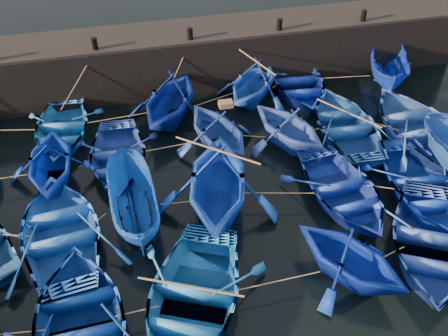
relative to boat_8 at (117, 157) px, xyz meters
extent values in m
plane|color=black|center=(3.73, -4.97, -0.47)|extent=(120.00, 120.00, 0.00)
cube|color=black|center=(3.73, 5.53, 0.78)|extent=(26.00, 2.50, 2.50)
cube|color=black|center=(3.73, 5.53, 2.09)|extent=(26.00, 2.50, 0.12)
cylinder|color=black|center=(-0.27, 4.63, 2.40)|extent=(0.24, 0.24, 0.50)
cylinder|color=black|center=(3.73, 4.63, 2.40)|extent=(0.24, 0.24, 0.50)
cylinder|color=black|center=(7.73, 4.63, 2.40)|extent=(0.24, 0.24, 0.50)
cylinder|color=black|center=(11.73, 4.63, 2.40)|extent=(0.24, 0.24, 0.50)
imported|color=#1A60B3|center=(-2.10, 2.37, -0.01)|extent=(3.67, 4.80, 0.93)
imported|color=navy|center=(2.43, 2.55, 0.65)|extent=(5.33, 5.54, 2.24)
imported|color=blue|center=(6.21, 3.21, 0.54)|extent=(5.01, 5.07, 2.02)
imported|color=navy|center=(8.42, 3.52, 0.03)|extent=(3.90, 5.15, 1.01)
imported|color=#0F30C7|center=(12.72, 3.21, 0.38)|extent=(3.24, 4.72, 1.71)
imported|color=#062AA7|center=(-2.31, -0.35, 0.54)|extent=(3.42, 3.93, 2.02)
imported|color=#203D92|center=(0.00, 0.00, 0.00)|extent=(3.51, 4.73, 0.94)
imported|color=#2043A2|center=(3.94, 0.16, 0.53)|extent=(4.32, 4.65, 2.01)
imported|color=blue|center=(6.70, -0.19, 0.49)|extent=(4.46, 4.69, 1.93)
imported|color=#1A4A99|center=(9.23, -0.06, 0.05)|extent=(3.89, 5.26, 1.05)
imported|color=#2C55A7|center=(12.01, -0.96, 0.12)|extent=(4.52, 5.99, 1.18)
imported|color=blue|center=(-1.98, -3.44, 0.08)|extent=(4.45, 5.76, 1.10)
imported|color=#0F47A4|center=(0.35, -2.94, 0.34)|extent=(1.78, 4.25, 1.62)
imported|color=blue|center=(3.21, -3.03, 0.82)|extent=(5.35, 5.83, 2.59)
imported|color=#143099|center=(7.55, -3.64, 0.02)|extent=(3.90, 5.09, 0.99)
imported|color=#1136AE|center=(10.37, -4.11, 0.06)|extent=(4.08, 5.41, 1.06)
imported|color=navy|center=(-1.43, -6.93, 0.08)|extent=(4.00, 5.46, 1.10)
imported|color=blue|center=(1.60, -6.87, 0.09)|extent=(5.73, 6.51, 1.12)
imported|color=#07249C|center=(6.37, -6.78, 0.50)|extent=(4.71, 4.83, 1.94)
imported|color=#2749B4|center=(9.25, -6.48, 0.07)|extent=(5.75, 6.41, 1.09)
cube|color=brown|center=(4.24, 0.16, 1.65)|extent=(0.52, 0.35, 0.22)
cylinder|color=tan|center=(-3.99, 2.57, 0.08)|extent=(1.98, 0.44, 0.04)
cylinder|color=tan|center=(0.17, 2.46, 0.08)|extent=(2.74, 0.21, 0.04)
cylinder|color=tan|center=(4.32, 2.88, 0.08)|extent=(1.99, 0.70, 0.04)
cylinder|color=tan|center=(7.32, 3.37, 0.08)|extent=(0.43, 0.34, 0.04)
cylinder|color=tan|center=(10.57, 3.37, 0.08)|extent=(2.51, 0.35, 0.04)
cylinder|color=tan|center=(-3.83, -0.36, 0.08)|extent=(1.24, 0.04, 0.04)
cylinder|color=tan|center=(-1.16, -0.18, 0.08)|extent=(0.53, 0.38, 0.04)
cylinder|color=tan|center=(1.97, 0.08, 0.08)|extent=(2.15, 0.19, 0.04)
cylinder|color=tan|center=(5.32, -0.02, 0.08)|extent=(0.96, 0.38, 0.04)
cylinder|color=tan|center=(7.96, -0.13, 0.08)|extent=(0.74, 0.17, 0.04)
cylinder|color=tan|center=(10.62, -0.51, 0.08)|extent=(1.01, 0.93, 0.04)
cylinder|color=tan|center=(-3.34, -3.29, 0.08)|extent=(0.92, 0.33, 0.04)
cylinder|color=tan|center=(-0.82, -3.19, 0.08)|extent=(0.56, 0.53, 0.04)
cylinder|color=tan|center=(1.78, -2.98, 0.08)|extent=(1.06, 0.13, 0.04)
cylinder|color=tan|center=(5.38, -3.34, 0.08)|extent=(2.55, 0.64, 0.04)
cylinder|color=tan|center=(8.96, -3.88, 0.08)|extent=(1.04, 0.51, 0.04)
cylinder|color=tan|center=(11.33, -4.08, 0.08)|extent=(0.13, 0.09, 0.04)
cylinder|color=tan|center=(-3.04, -6.84, 0.08)|extent=(1.44, 0.22, 0.04)
cylinder|color=tan|center=(0.08, -6.90, 0.08)|extent=(1.23, 0.09, 0.04)
cylinder|color=tan|center=(3.99, -6.83, 0.08)|extent=(2.98, 0.12, 0.04)
cylinder|color=tan|center=(7.81, -6.63, 0.08)|extent=(1.09, 0.34, 0.04)
cylinder|color=tan|center=(-1.19, 4.05, 1.11)|extent=(1.86, 1.00, 2.10)
cylinder|color=tan|center=(3.08, 4.14, 1.11)|extent=(1.33, 0.82, 2.09)
cylinder|color=tan|center=(6.97, 4.47, 1.11)|extent=(1.55, 0.15, 2.09)
cylinder|color=tan|center=(8.07, 4.63, 1.11)|extent=(0.74, 0.24, 2.08)
cylinder|color=tan|center=(12.22, 4.47, 1.11)|extent=(1.03, 0.16, 2.09)
cylinder|color=#99724C|center=(6.21, 3.21, 1.58)|extent=(1.08, 2.84, 0.06)
cylinder|color=#99724C|center=(9.23, -0.06, 0.61)|extent=(1.77, 2.49, 0.06)
cylinder|color=#99724C|center=(3.21, -3.03, 2.14)|extent=(2.34, 1.97, 0.06)
cylinder|color=#99724C|center=(1.60, -6.87, 0.68)|extent=(2.74, 1.32, 0.06)
camera|label=1|loc=(0.66, -14.96, 12.05)|focal=40.00mm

